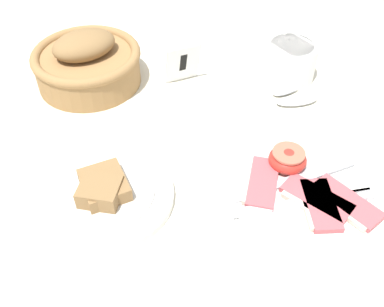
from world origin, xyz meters
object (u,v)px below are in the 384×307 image
Objects in this scene: bread_basket at (87,63)px; teaspoon_by_saucer at (277,94)px; breakfast_plate at (301,193)px; teaspoon_near_cup at (312,99)px; number_card at (180,60)px; bread_plate at (106,194)px; sugar_cup at (290,60)px.

bread_basket is 0.98× the size of teaspoon_by_saucer.
breakfast_plate reaches higher than teaspoon_near_cup.
number_card reaches higher than teaspoon_by_saucer.
bread_plate is 0.95× the size of teaspoon_by_saucer.
sugar_cup reaches higher than bread_plate.
number_card reaches higher than teaspoon_near_cup.
sugar_cup is 0.46× the size of teaspoon_near_cup.
breakfast_plate is 0.26m from bread_plate.
breakfast_plate reaches higher than bread_plate.
bread_basket is at bearing 160.93° from number_card.
breakfast_plate is 0.42m from bread_basket.
bread_plate is 0.28m from bread_basket.
bread_plate is 0.97× the size of bread_basket.
teaspoon_by_saucer is (0.30, 0.16, -0.01)m from bread_plate.
bread_basket is 0.94× the size of teaspoon_near_cup.
sugar_cup is 0.49× the size of bread_basket.
breakfast_plate is 1.50× the size of bread_plate.
bread_plate is at bearing -148.26° from sugar_cup.
breakfast_plate is at bearing -108.43° from sugar_cup.
sugar_cup is 0.08m from teaspoon_near_cup.
sugar_cup is 0.07m from teaspoon_by_saucer.
sugar_cup is 0.48× the size of teaspoon_by_saucer.
sugar_cup is at bearing -10.81° from bread_basket.
teaspoon_by_saucer is at bearing -40.08° from number_card.
sugar_cup reaches higher than teaspoon_near_cup.
sugar_cup is at bearing 30.03° from teaspoon_by_saucer.
sugar_cup is 1.22× the size of number_card.
sugar_cup reaches higher than breakfast_plate.
teaspoon_by_saucer is at bearing 28.20° from bread_plate.
breakfast_plate is at bearing -124.80° from teaspoon_by_saucer.
number_card is 0.39× the size of teaspoon_by_saucer.
number_card reaches higher than bread_plate.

